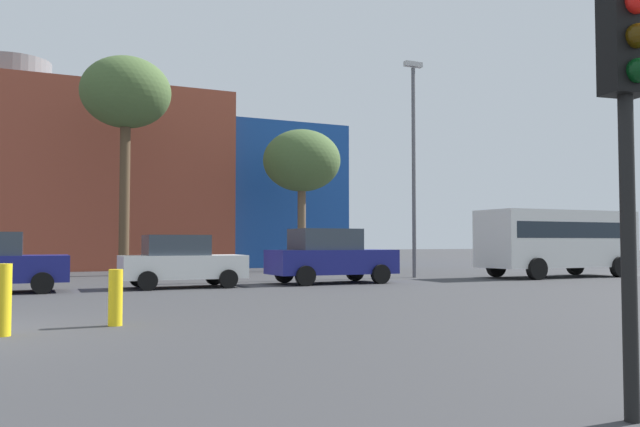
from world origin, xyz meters
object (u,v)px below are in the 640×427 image
Objects in this scene: parked_car_4 at (330,256)px; white_bus at (557,238)px; parked_car_3 at (181,261)px; street_lamp at (414,156)px; bare_tree_0 at (126,95)px; bare_tree_1 at (302,162)px; bollard_yellow_2 at (3,300)px; bollard_yellow_0 at (115,298)px; traffic_light_near_right at (627,98)px.

parked_car_4 is 0.65× the size of white_bus.
parked_car_3 is 0.43× the size of street_lamp.
bare_tree_0 is 1.34× the size of bare_tree_1.
white_bus is 0.77× the size of street_lamp.
bollard_yellow_2 is at bearing -124.45° from bare_tree_1.
white_bus is at bearing -21.44° from street_lamp.
white_bus is at bearing 24.61° from bollard_yellow_0.
parked_car_3 is 1.09× the size of traffic_light_near_right.
street_lamp reaches higher than bollard_yellow_0.
traffic_light_near_right is 3.20× the size of bollard_yellow_2.
parked_car_4 is at bearing 169.94° from traffic_light_near_right.
parked_car_4 is 17.38m from traffic_light_near_right.
parked_car_3 is 0.40× the size of bare_tree_0.
traffic_light_near_right is 21.05m from street_lamp.
white_bus reaches higher than parked_car_4.
bollard_yellow_2 is at bearing -102.79° from bare_tree_0.
traffic_light_near_right is at bearing -88.26° from bare_tree_0.
parked_car_4 is 12.41m from bare_tree_0.
bollard_yellow_0 is (-3.06, 7.83, -2.12)m from traffic_light_near_right.
bollard_yellow_0 is 17.31m from street_lamp.
bare_tree_0 reaches higher than bollard_yellow_2.
traffic_light_near_right is 0.40× the size of street_lamp.
street_lamp reaches higher than parked_car_3.
parked_car_3 is at bearing 71.04° from bollard_yellow_0.
white_bus reaches higher than parked_car_3.
street_lamp reaches higher than white_bus.
bare_tree_0 is 12.78m from street_lamp.
parked_car_4 is 6.50m from street_lamp.
parked_car_3 is 5.20m from parked_car_4.
bollard_yellow_2 is (-4.70, -9.25, -0.27)m from parked_car_3.
parked_car_4 is 10.70m from bare_tree_1.
bollard_yellow_0 is 0.11× the size of street_lamp.
parked_car_4 is at bearing 46.72° from bollard_yellow_0.
bare_tree_1 reaches higher than traffic_light_near_right.
bare_tree_1 is (8.68, 0.81, -2.37)m from bare_tree_0.
traffic_light_near_right is 25.54m from bare_tree_0.
bare_tree_1 is at bearing 73.16° from parked_car_4.
parked_car_3 is 3.96× the size of bollard_yellow_0.
parked_car_3 is 0.54× the size of bare_tree_1.
white_bus is at bearing 24.08° from bollard_yellow_2.
parked_car_3 is 16.62m from traffic_light_near_right.
bare_tree_0 is 1.07× the size of street_lamp.
bare_tree_0 is at bearing 151.68° from white_bus.
bare_tree_0 is 9.86× the size of bollard_yellow_0.
traffic_light_near_right reaches higher than parked_car_4.
parked_car_3 is at bearing -168.98° from street_lamp.
bare_tree_1 is 22.99m from bollard_yellow_2.
street_lamp is at bearing -75.35° from bare_tree_1.
street_lamp is (1.92, -7.33, -0.51)m from bare_tree_1.
white_bus is 0.71× the size of bare_tree_0.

